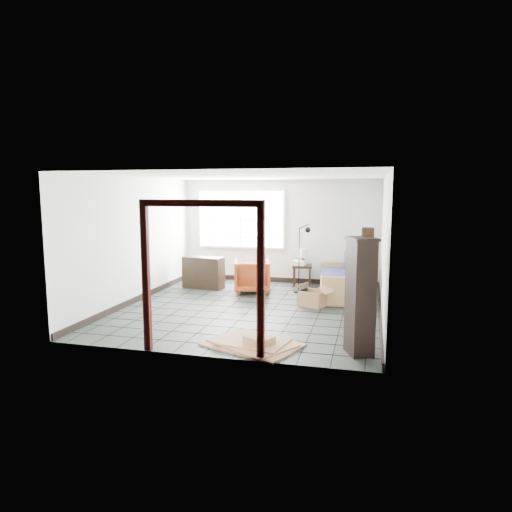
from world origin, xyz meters
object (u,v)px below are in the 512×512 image
(futon_sofa, at_px, (341,282))
(side_table, at_px, (302,269))
(tall_shelf, at_px, (360,295))
(armchair, at_px, (252,274))

(futon_sofa, height_order, side_table, futon_sofa)
(futon_sofa, relative_size, tall_shelf, 1.23)
(side_table, bearing_deg, armchair, -137.06)
(futon_sofa, xyz_separation_m, side_table, (-0.99, 0.84, 0.11))
(futon_sofa, relative_size, armchair, 2.52)
(tall_shelf, bearing_deg, armchair, 101.56)
(side_table, bearing_deg, tall_shelf, -71.51)
(futon_sofa, distance_m, armchair, 2.02)
(side_table, bearing_deg, futon_sofa, -40.20)
(tall_shelf, bearing_deg, side_table, 84.60)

